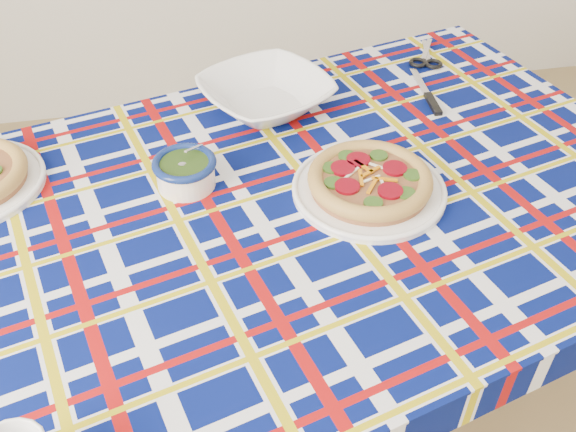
{
  "coord_description": "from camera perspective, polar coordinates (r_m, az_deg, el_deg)",
  "views": [
    {
      "loc": [
        -0.31,
        -0.5,
        1.5
      ],
      "look_at": [
        -0.14,
        0.35,
        0.74
      ],
      "focal_mm": 40.0,
      "sensor_mm": 36.0,
      "label": 1
    }
  ],
  "objects": [
    {
      "name": "tablecloth",
      "position": [
        1.24,
        -0.07,
        -0.62
      ],
      "size": [
        1.75,
        1.35,
        0.1
      ],
      "primitive_type": null,
      "rotation": [
        0.0,
        0.0,
        0.26
      ],
      "color": "#040E4E",
      "rests_on": "dining_table"
    },
    {
      "name": "serving_bowl",
      "position": [
        1.47,
        -1.97,
        10.74
      ],
      "size": [
        0.37,
        0.37,
        0.07
      ],
      "primitive_type": "imported",
      "rotation": [
        0.0,
        0.0,
        0.43
      ],
      "color": "white",
      "rests_on": "tablecloth"
    },
    {
      "name": "kitchen_scissors",
      "position": [
        1.76,
        12.21,
        14.23
      ],
      "size": [
        0.15,
        0.21,
        0.02
      ],
      "primitive_type": null,
      "rotation": [
        0.0,
        0.0,
        1.19
      ],
      "color": "silver",
      "rests_on": "tablecloth"
    },
    {
      "name": "main_focaccia_plate",
      "position": [
        1.23,
        7.28,
        3.17
      ],
      "size": [
        0.35,
        0.35,
        0.06
      ],
      "primitive_type": null,
      "rotation": [
        0.0,
        0.0,
        0.16
      ],
      "color": "brown",
      "rests_on": "tablecloth"
    },
    {
      "name": "dining_table",
      "position": [
        1.26,
        -0.07,
        -1.42
      ],
      "size": [
        1.72,
        1.31,
        0.71
      ],
      "rotation": [
        0.0,
        0.0,
        0.26
      ],
      "color": "brown",
      "rests_on": "floor"
    },
    {
      "name": "pesto_bowl",
      "position": [
        1.25,
        -9.14,
        4.07
      ],
      "size": [
        0.15,
        0.15,
        0.07
      ],
      "primitive_type": null,
      "rotation": [
        0.0,
        0.0,
        0.3
      ],
      "color": "black",
      "rests_on": "tablecloth"
    },
    {
      "name": "table_knife",
      "position": [
        1.61,
        11.72,
        11.55
      ],
      "size": [
        0.03,
        0.23,
        0.01
      ],
      "primitive_type": null,
      "rotation": [
        0.0,
        0.0,
        1.51
      ],
      "color": "silver",
      "rests_on": "tablecloth"
    }
  ]
}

